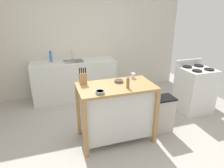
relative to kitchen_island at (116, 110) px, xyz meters
The scene contains 13 objects.
ground_plane 0.52m from the kitchen_island, behind, with size 5.85×5.85×0.00m, color #ADA8A0.
wall_back 2.28m from the kitchen_island, 91.16° to the left, with size 4.85×0.10×2.60m, color beige.
kitchen_island is the anchor object (origin of this frame).
knife_block 0.71m from the kitchen_island, 154.14° to the left, with size 0.11×0.09×0.25m.
bowl_stoneware_deep 0.57m from the kitchen_island, 143.84° to the right, with size 0.12×0.12×0.04m.
bowl_ceramic_small 0.45m from the kitchen_island, 54.54° to the left, with size 0.13×0.13×0.04m.
drinking_cup 0.62m from the kitchen_island, 30.88° to the left, with size 0.07×0.07×0.09m.
pepper_grinder 0.53m from the kitchen_island, 50.63° to the right, with size 0.04×0.04×0.17m.
trash_bin 0.84m from the kitchen_island, ahead, with size 0.36×0.28×0.63m.
sink_counter 1.84m from the kitchen_island, 102.42° to the left, with size 1.85×0.60×0.90m.
sink_faucet 2.03m from the kitchen_island, 101.55° to the left, with size 0.02×0.02×0.22m.
bottle_dish_soap 2.12m from the kitchen_island, 114.86° to the left, with size 0.05×0.05×0.24m.
stove 1.88m from the kitchen_island, 13.14° to the left, with size 0.60×0.60×1.02m.
Camera 1 is at (-0.86, -2.58, 1.98)m, focal length 31.70 mm.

